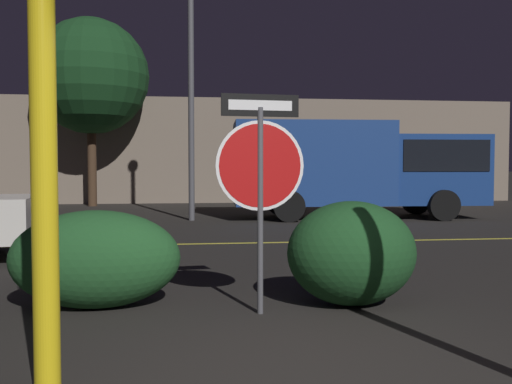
{
  "coord_description": "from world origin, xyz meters",
  "views": [
    {
      "loc": [
        -0.89,
        -3.67,
        1.49
      ],
      "look_at": [
        0.05,
        3.83,
        1.14
      ],
      "focal_mm": 40.0,
      "sensor_mm": 36.0,
      "label": 1
    }
  ],
  "objects_px": {
    "hedge_bush_3": "(351,253)",
    "tree_0": "(91,77)",
    "yellow_pole_left": "(44,150)",
    "delivery_truck": "(361,165)",
    "street_lamp": "(191,59)",
    "hedge_bush_2": "(96,259)",
    "stop_sign": "(260,165)"
  },
  "relations": [
    {
      "from": "hedge_bush_3",
      "to": "tree_0",
      "type": "height_order",
      "value": "tree_0"
    },
    {
      "from": "yellow_pole_left",
      "to": "hedge_bush_3",
      "type": "bearing_deg",
      "value": 38.31
    },
    {
      "from": "hedge_bush_3",
      "to": "tree_0",
      "type": "bearing_deg",
      "value": 108.2
    },
    {
      "from": "delivery_truck",
      "to": "street_lamp",
      "type": "distance_m",
      "value": 5.59
    },
    {
      "from": "hedge_bush_3",
      "to": "delivery_truck",
      "type": "relative_size",
      "value": 0.19
    },
    {
      "from": "tree_0",
      "to": "yellow_pole_left",
      "type": "bearing_deg",
      "value": -82.04
    },
    {
      "from": "hedge_bush_2",
      "to": "hedge_bush_3",
      "type": "xyz_separation_m",
      "value": [
        2.69,
        -0.2,
        0.04
      ]
    },
    {
      "from": "yellow_pole_left",
      "to": "tree_0",
      "type": "relative_size",
      "value": 0.46
    },
    {
      "from": "hedge_bush_2",
      "to": "street_lamp",
      "type": "distance_m",
      "value": 10.29
    },
    {
      "from": "hedge_bush_2",
      "to": "hedge_bush_3",
      "type": "height_order",
      "value": "hedge_bush_3"
    },
    {
      "from": "hedge_bush_3",
      "to": "stop_sign",
      "type": "bearing_deg",
      "value": -166.42
    },
    {
      "from": "hedge_bush_2",
      "to": "delivery_truck",
      "type": "bearing_deg",
      "value": 58.57
    },
    {
      "from": "stop_sign",
      "to": "delivery_truck",
      "type": "xyz_separation_m",
      "value": [
        4.23,
        10.11,
        0.0
      ]
    },
    {
      "from": "yellow_pole_left",
      "to": "delivery_truck",
      "type": "distance_m",
      "value": 13.32
    },
    {
      "from": "stop_sign",
      "to": "street_lamp",
      "type": "relative_size",
      "value": 0.3
    },
    {
      "from": "stop_sign",
      "to": "yellow_pole_left",
      "type": "relative_size",
      "value": 0.69
    },
    {
      "from": "yellow_pole_left",
      "to": "delivery_truck",
      "type": "bearing_deg",
      "value": 63.87
    },
    {
      "from": "street_lamp",
      "to": "delivery_truck",
      "type": "bearing_deg",
      "value": 2.24
    },
    {
      "from": "hedge_bush_2",
      "to": "delivery_truck",
      "type": "relative_size",
      "value": 0.25
    },
    {
      "from": "stop_sign",
      "to": "hedge_bush_3",
      "type": "xyz_separation_m",
      "value": [
        1.02,
        0.25,
        -0.94
      ]
    },
    {
      "from": "delivery_truck",
      "to": "tree_0",
      "type": "height_order",
      "value": "tree_0"
    },
    {
      "from": "hedge_bush_3",
      "to": "delivery_truck",
      "type": "xyz_separation_m",
      "value": [
        3.21,
        9.86,
        0.94
      ]
    },
    {
      "from": "stop_sign",
      "to": "tree_0",
      "type": "relative_size",
      "value": 0.32
    },
    {
      "from": "tree_0",
      "to": "hedge_bush_2",
      "type": "bearing_deg",
      "value": -81.02
    },
    {
      "from": "yellow_pole_left",
      "to": "delivery_truck",
      "type": "relative_size",
      "value": 0.45
    },
    {
      "from": "delivery_truck",
      "to": "street_lamp",
      "type": "xyz_separation_m",
      "value": [
        -4.79,
        -0.19,
        2.86
      ]
    },
    {
      "from": "stop_sign",
      "to": "hedge_bush_2",
      "type": "xyz_separation_m",
      "value": [
        -1.68,
        0.45,
        -0.98
      ]
    },
    {
      "from": "tree_0",
      "to": "delivery_truck",
      "type": "bearing_deg",
      "value": -34.49
    },
    {
      "from": "yellow_pole_left",
      "to": "tree_0",
      "type": "xyz_separation_m",
      "value": [
        -2.47,
        17.69,
        3.14
      ]
    },
    {
      "from": "street_lamp",
      "to": "tree_0",
      "type": "distance_m",
      "value": 6.91
    },
    {
      "from": "tree_0",
      "to": "street_lamp",
      "type": "bearing_deg",
      "value": -59.05
    },
    {
      "from": "yellow_pole_left",
      "to": "stop_sign",
      "type": "bearing_deg",
      "value": 48.51
    }
  ]
}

